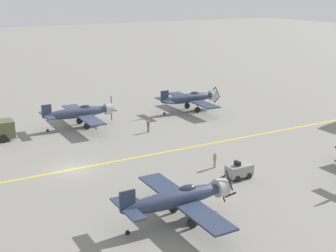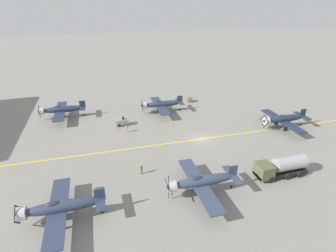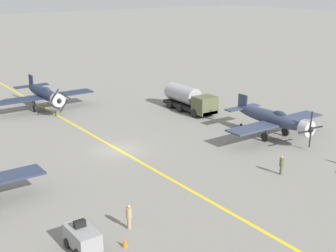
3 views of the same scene
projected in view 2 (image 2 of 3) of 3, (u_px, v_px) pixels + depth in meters
ground_plane at (201, 139)px, 49.69m from camera, size 400.00×400.00×0.00m
taxiway_stripe at (201, 139)px, 49.69m from camera, size 0.30×160.00×0.01m
airplane_near_center at (284, 119)px, 53.31m from camera, size 12.00×9.98×3.65m
airplane_far_left at (60, 207)px, 30.29m from camera, size 12.00×9.98×3.65m
airplane_mid_right at (161, 104)px, 61.01m from camera, size 12.00×9.98×3.65m
airplane_mid_left at (202, 181)px, 34.65m from camera, size 12.00×9.98×3.80m
airplane_far_right at (62, 110)px, 57.94m from camera, size 12.00×9.98×3.65m
fuel_tanker at (281, 167)px, 38.60m from camera, size 2.68×8.00×2.98m
tow_tractor at (122, 122)px, 54.97m from camera, size 1.57×2.60×1.79m
ground_crew_walking at (127, 128)px, 51.99m from camera, size 0.37×0.37×1.68m
ground_crew_inspecting at (141, 169)px, 39.20m from camera, size 0.36×0.36×1.63m
supply_crate_by_tanker at (190, 100)px, 68.07m from camera, size 1.50×1.32×1.12m
traffic_cone at (117, 129)px, 53.00m from camera, size 0.36×0.36×0.55m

